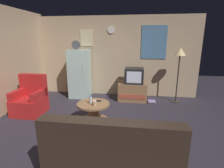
# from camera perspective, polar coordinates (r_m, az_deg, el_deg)

# --- Properties ---
(ground_plane) EXTENTS (12.00, 12.00, 0.00)m
(ground_plane) POSITION_cam_1_polar(r_m,az_deg,el_deg) (3.68, -3.80, -14.90)
(ground_plane) COLOR #2D2833
(wall_with_art) EXTENTS (5.20, 0.12, 2.52)m
(wall_with_art) POSITION_cam_1_polar(r_m,az_deg,el_deg) (5.65, 1.12, 9.07)
(wall_with_art) COLOR tan
(wall_with_art) RESTS_ON ground_plane
(fridge) EXTENTS (0.60, 0.62, 1.77)m
(fridge) POSITION_cam_1_polar(r_m,az_deg,el_deg) (5.55, -10.60, 3.40)
(fridge) COLOR silver
(fridge) RESTS_ON ground_plane
(tv_stand) EXTENTS (0.84, 0.53, 0.55)m
(tv_stand) POSITION_cam_1_polar(r_m,az_deg,el_deg) (5.27, 6.75, -2.46)
(tv_stand) COLOR #8E6642
(tv_stand) RESTS_ON ground_plane
(crt_tv) EXTENTS (0.54, 0.51, 0.44)m
(crt_tv) POSITION_cam_1_polar(r_m,az_deg,el_deg) (5.14, 7.30, 2.80)
(crt_tv) COLOR black
(crt_tv) RESTS_ON tv_stand
(standing_lamp) EXTENTS (0.32, 0.32, 1.59)m
(standing_lamp) POSITION_cam_1_polar(r_m,az_deg,el_deg) (5.23, 21.51, 8.64)
(standing_lamp) COLOR #332D28
(standing_lamp) RESTS_ON ground_plane
(coffee_table) EXTENTS (0.72, 0.72, 0.45)m
(coffee_table) POSITION_cam_1_polar(r_m,az_deg,el_deg) (3.91, -6.12, -9.44)
(coffee_table) COLOR #8E6642
(coffee_table) RESTS_ON ground_plane
(wine_glass) EXTENTS (0.05, 0.05, 0.15)m
(wine_glass) POSITION_cam_1_polar(r_m,az_deg,el_deg) (3.78, -7.01, -5.37)
(wine_glass) COLOR silver
(wine_glass) RESTS_ON coffee_table
(mug_ceramic_white) EXTENTS (0.08, 0.08, 0.09)m
(mug_ceramic_white) POSITION_cam_1_polar(r_m,az_deg,el_deg) (3.75, -5.75, -6.00)
(mug_ceramic_white) COLOR silver
(mug_ceramic_white) RESTS_ON coffee_table
(mug_ceramic_tan) EXTENTS (0.08, 0.08, 0.09)m
(mug_ceramic_tan) POSITION_cam_1_polar(r_m,az_deg,el_deg) (3.68, -5.87, -6.42)
(mug_ceramic_tan) COLOR tan
(mug_ceramic_tan) RESTS_ON coffee_table
(remote_control) EXTENTS (0.16, 0.07, 0.02)m
(remote_control) POSITION_cam_1_polar(r_m,az_deg,el_deg) (3.92, -4.67, -5.55)
(remote_control) COLOR black
(remote_control) RESTS_ON coffee_table
(armchair) EXTENTS (0.68, 0.68, 0.96)m
(armchair) POSITION_cam_1_polar(r_m,az_deg,el_deg) (4.79, -25.36, -4.79)
(armchair) COLOR red
(armchair) RESTS_ON ground_plane
(couch) EXTENTS (1.70, 0.80, 0.92)m
(couch) POSITION_cam_1_polar(r_m,az_deg,el_deg) (2.49, 0.19, -22.43)
(couch) COLOR #38281E
(couch) RESTS_ON ground_plane
(book_stack) EXTENTS (0.21, 0.18, 0.07)m
(book_stack) POSITION_cam_1_polar(r_m,az_deg,el_deg) (5.20, 12.99, -5.71)
(book_stack) COLOR #92A1A0
(book_stack) RESTS_ON ground_plane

